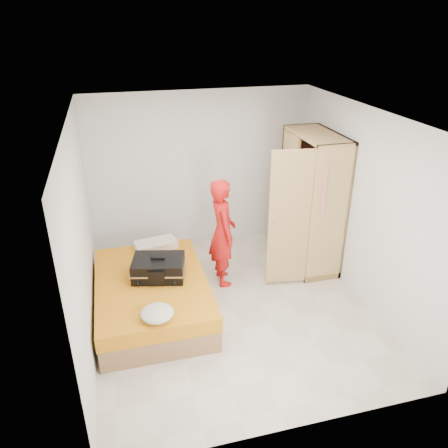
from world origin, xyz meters
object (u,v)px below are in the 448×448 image
object	(u,v)px
person	(223,232)
round_cushion	(157,313)
bed	(152,296)
wardrobe	(310,206)
suitcase	(159,268)

from	to	relation	value
person	round_cushion	world-z (taller)	person
bed	person	size ratio (longest dim) A/B	1.26
bed	wardrobe	xyz separation A→B (m)	(2.50, 0.67, 0.75)
bed	suitcase	size ratio (longest dim) A/B	2.60
wardrobe	suitcase	world-z (taller)	wardrobe
bed	round_cushion	bearing A→B (deg)	-90.79
bed	suitcase	bearing A→B (deg)	27.17
bed	round_cushion	world-z (taller)	round_cushion
person	suitcase	world-z (taller)	person
bed	wardrobe	world-z (taller)	wardrobe
person	wardrobe	bearing A→B (deg)	-83.38
bed	round_cushion	xyz separation A→B (m)	(-0.01, -0.82, 0.32)
person	round_cushion	distance (m)	1.74
suitcase	round_cushion	xyz separation A→B (m)	(-0.13, -0.87, -0.06)
wardrobe	person	bearing A→B (deg)	-173.64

